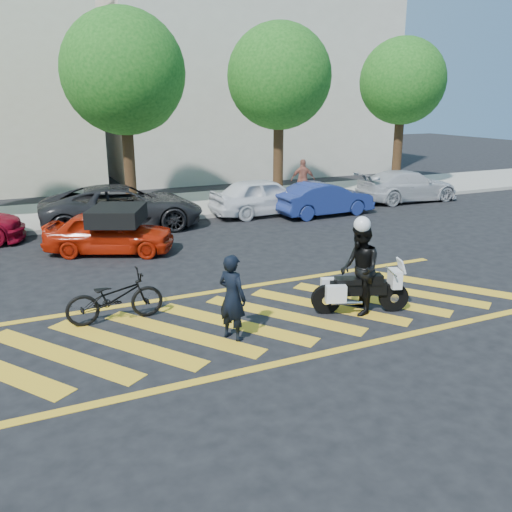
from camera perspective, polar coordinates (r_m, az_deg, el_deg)
name	(u,v)px	position (r m, az deg, el deg)	size (l,w,h in m)	color
ground	(261,319)	(11.19, 0.51, -6.61)	(90.00, 90.00, 0.00)	black
sidewalk	(132,209)	(22.19, -12.88, 4.80)	(60.00, 5.00, 0.15)	#9E998E
crosswalk	(259,319)	(11.18, 0.33, -6.62)	(12.33, 4.00, 0.01)	gold
building_right	(247,77)	(33.17, -0.96, 18.32)	(16.00, 8.00, 11.00)	beige
tree_center	(127,77)	(21.87, -13.45, 17.85)	(4.60, 4.60, 7.56)	black
tree_right	(281,81)	(24.07, 2.66, 17.96)	(4.40, 4.40, 7.41)	black
tree_far_right	(403,85)	(27.66, 15.27, 17.01)	(4.00, 4.00, 7.10)	black
officer_bike	(232,297)	(10.02, -2.51, -4.37)	(0.60, 0.39, 1.64)	black
bicycle	(115,297)	(11.27, -14.64, -4.23)	(0.67, 1.93, 1.02)	black
police_motorcycle	(359,290)	(11.55, 10.77, -3.52)	(1.99, 1.03, 0.91)	black
officer_moto	(360,269)	(11.39, 10.86, -1.38)	(0.93, 0.72, 1.91)	black
red_convertible	(110,232)	(16.22, -15.16, 2.44)	(1.47, 3.66, 1.25)	#B61E08
parked_mid_left	(123,207)	(19.19, -13.84, 5.04)	(2.50, 5.43, 1.51)	black
parked_mid_right	(265,196)	(20.87, 0.91, 6.30)	(1.70, 4.23, 1.44)	white
parked_right	(324,199)	(20.96, 7.21, 5.98)	(1.35, 3.86, 1.27)	navy
parked_far_right	(407,186)	(24.61, 15.63, 7.12)	(1.87, 4.60, 1.33)	#B3B4BB
pedestrian_right	(303,180)	(23.29, 4.97, 8.02)	(1.01, 0.42, 1.72)	#9E5848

